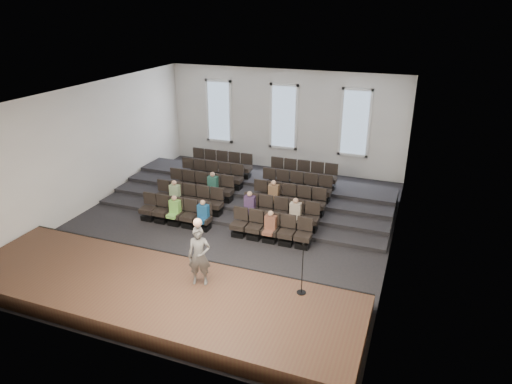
# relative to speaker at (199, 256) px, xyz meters

# --- Properties ---
(ground) EXTENTS (14.00, 14.00, 0.00)m
(ground) POSITION_rel_speaker_xyz_m (-1.16, 4.48, -1.38)
(ground) COLOR black
(ground) RESTS_ON ground
(ceiling) EXTENTS (12.00, 14.00, 0.02)m
(ceiling) POSITION_rel_speaker_xyz_m (-1.16, 4.48, 3.63)
(ceiling) COLOR white
(ceiling) RESTS_ON ground
(wall_back) EXTENTS (12.00, 0.04, 5.00)m
(wall_back) POSITION_rel_speaker_xyz_m (-1.16, 11.50, 1.12)
(wall_back) COLOR silver
(wall_back) RESTS_ON ground
(wall_front) EXTENTS (12.00, 0.04, 5.00)m
(wall_front) POSITION_rel_speaker_xyz_m (-1.16, -2.54, 1.12)
(wall_front) COLOR silver
(wall_front) RESTS_ON ground
(wall_left) EXTENTS (0.04, 14.00, 5.00)m
(wall_left) POSITION_rel_speaker_xyz_m (-7.18, 4.48, 1.12)
(wall_left) COLOR silver
(wall_left) RESTS_ON ground
(wall_right) EXTENTS (0.04, 14.00, 5.00)m
(wall_right) POSITION_rel_speaker_xyz_m (4.86, 4.48, 1.12)
(wall_right) COLOR silver
(wall_right) RESTS_ON ground
(stage) EXTENTS (11.80, 3.60, 0.50)m
(stage) POSITION_rel_speaker_xyz_m (-1.16, -0.62, -1.13)
(stage) COLOR #412C1C
(stage) RESTS_ON ground
(stage_lip) EXTENTS (11.80, 0.06, 0.52)m
(stage_lip) POSITION_rel_speaker_xyz_m (-1.16, 1.15, -1.13)
(stage_lip) COLOR black
(stage_lip) RESTS_ON ground
(risers) EXTENTS (11.80, 4.80, 0.60)m
(risers) POSITION_rel_speaker_xyz_m (-1.16, 7.65, -1.18)
(risers) COLOR black
(risers) RESTS_ON ground
(seating_rows) EXTENTS (6.80, 4.70, 1.67)m
(seating_rows) POSITION_rel_speaker_xyz_m (-1.16, 6.02, -0.70)
(seating_rows) COLOR black
(seating_rows) RESTS_ON ground
(windows) EXTENTS (8.44, 0.10, 3.24)m
(windows) POSITION_rel_speaker_xyz_m (-1.16, 11.43, 1.32)
(windows) COLOR white
(windows) RESTS_ON wall_back
(audience) EXTENTS (5.45, 2.64, 1.10)m
(audience) POSITION_rel_speaker_xyz_m (-1.16, 4.80, -0.57)
(audience) COLOR #7BCD52
(audience) RESTS_ON seating_rows
(speaker) EXTENTS (0.74, 0.59, 1.76)m
(speaker) POSITION_rel_speaker_xyz_m (0.00, 0.00, 0.00)
(speaker) COLOR #555351
(speaker) RESTS_ON stage
(mic_stand) EXTENTS (0.26, 0.26, 1.57)m
(mic_stand) POSITION_rel_speaker_xyz_m (2.82, 0.54, -0.41)
(mic_stand) COLOR black
(mic_stand) RESTS_ON stage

